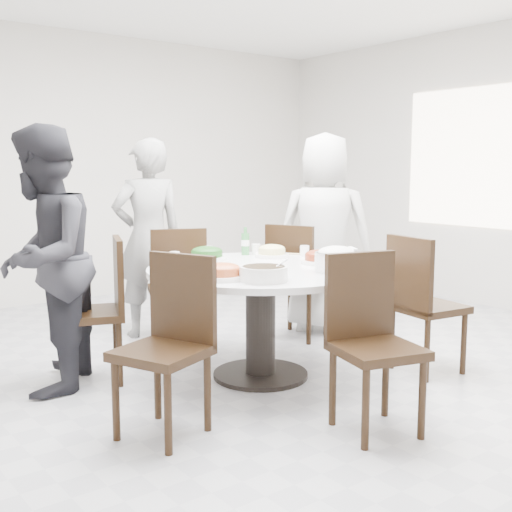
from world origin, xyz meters
TOP-DOWN VIEW (x-y plane):
  - floor at (0.00, 0.00)m, footprint 6.00×6.00m
  - wall_back at (0.00, 3.00)m, footprint 6.00×0.01m
  - wall_right at (3.00, 0.00)m, footprint 0.01×6.00m
  - window at (2.98, 0.00)m, footprint 0.04×2.20m
  - dining_table at (-0.20, -0.23)m, footprint 1.50×1.50m
  - chair_ne at (0.69, 0.38)m, footprint 0.55×0.55m
  - chair_n at (-0.25, 0.76)m, footprint 0.55×0.55m
  - chair_nw at (-1.13, 0.39)m, footprint 0.55×0.55m
  - chair_sw at (-1.20, -0.67)m, footprint 0.55×0.55m
  - chair_s at (-0.27, -1.33)m, footprint 0.52×0.52m
  - chair_se at (0.79, -0.85)m, footprint 0.48×0.48m
  - diner_right at (1.01, 0.41)m, footprint 0.94×0.98m
  - diner_middle at (-0.26, 1.20)m, footprint 0.66×0.50m
  - diner_left at (-1.42, 0.40)m, footprint 0.99×1.03m
  - dish_greens at (-0.29, 0.26)m, footprint 0.28×0.28m
  - dish_pale at (0.16, 0.09)m, footprint 0.25×0.25m
  - dish_orange at (-0.62, -0.07)m, footprint 0.26×0.26m
  - dish_redbrown at (0.22, -0.36)m, footprint 0.26×0.26m
  - dish_tofu at (-0.65, -0.45)m, footprint 0.28×0.28m
  - rice_bowl at (0.08, -0.66)m, footprint 0.28×0.28m
  - soup_bowl at (-0.50, -0.65)m, footprint 0.28×0.28m
  - beverage_bottle at (0.08, 0.31)m, footprint 0.06×0.06m
  - tea_cups at (-0.17, 0.37)m, footprint 0.07×0.07m
  - chopsticks at (-0.17, 0.42)m, footprint 0.24×0.04m

SIDE VIEW (x-z plane):
  - floor at x=0.00m, z-range -0.01..0.01m
  - dining_table at x=-0.20m, z-range 0.00..0.75m
  - chair_ne at x=0.69m, z-range 0.00..0.95m
  - chair_n at x=-0.25m, z-range 0.00..0.95m
  - chair_nw at x=-1.13m, z-range 0.00..0.95m
  - chair_sw at x=-1.20m, z-range 0.00..0.95m
  - chair_s at x=-0.27m, z-range 0.00..0.95m
  - chair_se at x=0.79m, z-range 0.00..0.95m
  - chopsticks at x=-0.17m, z-range 0.75..0.76m
  - dish_redbrown at x=0.22m, z-range 0.75..0.82m
  - dish_pale at x=0.16m, z-range 0.75..0.82m
  - dish_orange at x=-0.62m, z-range 0.75..0.82m
  - dish_tofu at x=-0.65m, z-range 0.75..0.82m
  - dish_greens at x=-0.29m, z-range 0.75..0.82m
  - tea_cups at x=-0.17m, z-range 0.75..0.83m
  - soup_bowl at x=-0.50m, z-range 0.75..0.84m
  - rice_bowl at x=0.08m, z-range 0.75..0.87m
  - diner_middle at x=-0.26m, z-range 0.00..1.64m
  - diner_left at x=-1.42m, z-range 0.00..1.67m
  - diner_right at x=1.01m, z-range 0.00..1.69m
  - beverage_bottle at x=0.08m, z-range 0.75..0.96m
  - wall_back at x=0.00m, z-range 0.00..2.80m
  - wall_right at x=3.00m, z-range 0.00..2.80m
  - window at x=2.98m, z-range 0.80..2.20m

